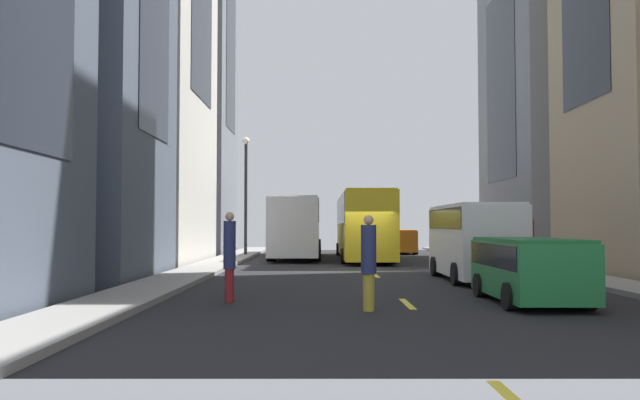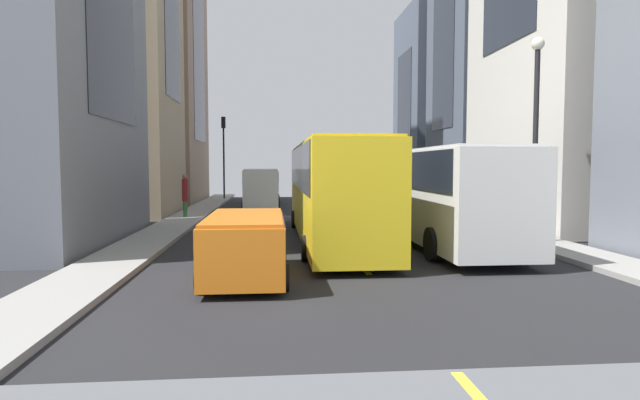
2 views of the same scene
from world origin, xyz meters
name	(u,v)px [view 2 (image 2 of 2)]	position (x,y,z in m)	size (l,w,h in m)	color
ground_plane	(321,220)	(0.00, 0.00, 0.00)	(39.74, 39.74, 0.00)	black
sidewalk_west	(452,217)	(-6.93, 0.00, 0.07)	(1.88, 44.00, 0.15)	gray
sidewalk_east	(184,220)	(6.93, 0.00, 0.07)	(1.88, 44.00, 0.15)	gray
lane_stripe_0	(300,196)	(0.00, -21.00, 0.01)	(0.16, 2.00, 0.01)	yellow
lane_stripe_1	(306,203)	(0.00, -12.60, 0.01)	(0.16, 2.00, 0.01)	yellow
lane_stripe_2	(315,212)	(0.00, -4.20, 0.01)	(0.16, 2.00, 0.01)	yellow
lane_stripe_3	(330,230)	(0.00, 4.20, 0.01)	(0.16, 2.00, 0.01)	yellow
lane_stripe_4	(363,267)	(0.00, 12.60, 0.01)	(0.16, 2.00, 0.01)	yellow
building_west_0	(450,106)	(-11.84, -14.79, 7.61)	(7.63, 7.71, 15.21)	#4C5666
building_west_1	(507,29)	(-12.10, -5.23, 11.27)	(8.14, 7.16, 22.54)	#4C5666
building_east_0	(157,66)	(11.25, -14.76, 10.42)	(6.42, 10.74, 20.85)	#937760
city_bus_white	(437,188)	(-3.44, 8.39, 2.01)	(2.80, 11.37, 3.35)	silver
streetcar_yellow	(331,184)	(0.29, 7.35, 2.12)	(2.70, 13.56, 3.59)	yellow
delivery_van_white	(262,186)	(3.17, -6.21, 1.51)	(2.25, 5.83, 2.58)	white
car_green_0	(266,191)	(2.97, -12.44, 0.92)	(1.96, 4.20, 1.57)	#1E7238
car_orange_1	(246,241)	(3.13, 13.84, 0.93)	(2.04, 4.40, 1.58)	orange
pedestrian_walking_far	(185,193)	(6.98, -0.69, 1.36)	(0.29, 0.29, 2.22)	#336B38
pedestrian_waiting_curb	(318,187)	(-1.01, -13.82, 1.12)	(0.34, 0.34, 2.11)	gold
pedestrian_crossing_mid	(363,187)	(-4.31, -12.18, 1.19)	(0.30, 0.30, 2.21)	maroon
traffic_light_near_corner	(224,142)	(6.39, -16.01, 4.65)	(0.32, 0.44, 6.54)	black
streetlamp_near	(536,118)	(-6.49, 9.48, 4.43)	(0.44, 0.44, 6.97)	black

